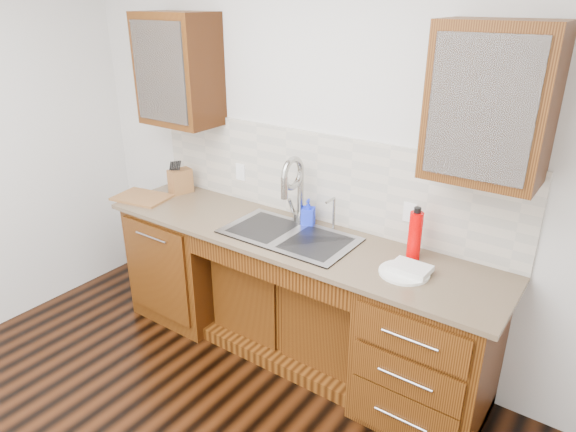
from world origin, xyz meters
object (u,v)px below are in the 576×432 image
Objects in this scene: soap_bottle at (308,212)px; knife_block at (180,181)px; water_bottle at (415,236)px; cutting_board at (142,197)px; plate at (404,272)px.

soap_bottle is 1.12m from knife_block.
water_bottle is 1.54× the size of knife_block.
knife_block is 0.31m from cutting_board.
plate is (0.03, -0.19, -0.13)m from water_bottle.
water_bottle is at bearing 15.36° from knife_block.
soap_bottle is 0.97× the size of knife_block.
water_bottle is at bearing 7.53° from cutting_board.
cutting_board is (-2.01, -0.27, -0.13)m from water_bottle.
plate is (0.78, -0.24, -0.08)m from soap_bottle.
soap_bottle is 0.82m from plate.
water_bottle is at bearing 99.64° from plate.
cutting_board is (-2.04, -0.07, 0.00)m from plate.
cutting_board is (-0.14, -0.26, -0.08)m from knife_block.
cutting_board is at bearing -177.97° from plate.
knife_block reaches higher than plate.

